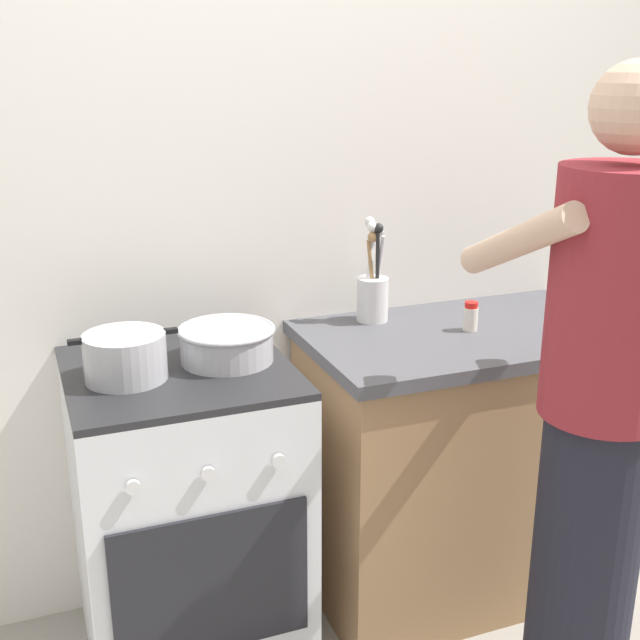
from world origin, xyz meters
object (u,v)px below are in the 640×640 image
at_px(stove_range, 187,515).
at_px(pot, 125,357).
at_px(mixing_bowl, 227,342).
at_px(utensil_crock, 373,290).
at_px(spice_bottle, 471,317).
at_px(person, 598,428).

relative_size(stove_range, pot, 3.22).
height_order(pot, mixing_bowl, pot).
height_order(utensil_crock, spice_bottle, utensil_crock).
height_order(pot, utensil_crock, utensil_crock).
distance_m(utensil_crock, person, 0.88).
distance_m(pot, mixing_bowl, 0.28).
bearing_deg(spice_bottle, person, -92.96).
bearing_deg(spice_bottle, mixing_bowl, 178.94).
distance_m(stove_range, utensil_crock, 0.89).
bearing_deg(pot, person, -31.43).
distance_m(mixing_bowl, utensil_crock, 0.56).
xyz_separation_m(stove_range, person, (0.87, -0.64, 0.41)).
distance_m(utensil_crock, spice_bottle, 0.32).
height_order(utensil_crock, person, person).
bearing_deg(mixing_bowl, pot, -172.67).
xyz_separation_m(mixing_bowl, person, (0.73, -0.66, -0.09)).
bearing_deg(stove_range, mixing_bowl, 5.16).
relative_size(mixing_bowl, spice_bottle, 2.97).
distance_m(mixing_bowl, person, 0.99).
bearing_deg(mixing_bowl, spice_bottle, -1.06).
height_order(stove_range, mixing_bowl, mixing_bowl).
distance_m(mixing_bowl, spice_bottle, 0.77).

